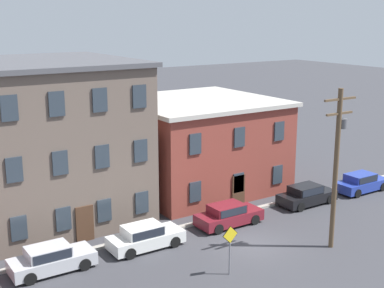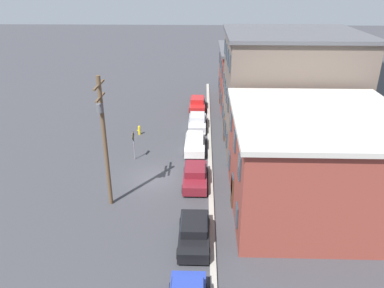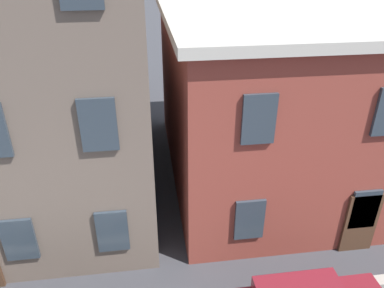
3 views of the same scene
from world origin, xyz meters
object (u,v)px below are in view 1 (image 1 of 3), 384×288
car_blue (361,182)px  caution_sign (230,242)px  car_maroon (228,214)px  car_silver (51,258)px  car_white (145,236)px  utility_pole (337,160)px  car_black (306,194)px

car_blue → caution_sign: 17.50m
car_maroon → caution_sign: size_ratio=1.63×
caution_sign → car_blue: bearing=17.8°
car_silver → car_white: 5.51m
car_blue → caution_sign: bearing=-162.2°
caution_sign → utility_pole: size_ratio=0.29×
car_white → car_blue: (18.78, 0.06, 0.00)m
car_black → utility_pole: size_ratio=0.47×
car_blue → car_white: bearing=-179.8°
car_silver → car_black: bearing=0.4°
car_silver → car_black: size_ratio=1.00×
car_maroon → car_black: bearing=0.7°
car_blue → car_silver: bearing=179.8°
car_blue → caution_sign: caution_sign is taller
car_white → car_blue: bearing=0.2°
car_maroon → caution_sign: 6.84m
car_black → car_white: bearing=-178.9°
car_black → caution_sign: size_ratio=1.63×
car_white → car_maroon: bearing=1.6°
car_white → utility_pole: size_ratio=0.47×
car_black → car_maroon: bearing=-179.3°
utility_pole → car_black: bearing=56.7°
caution_sign → car_silver: bearing=144.7°
car_black → car_blue: (5.60, -0.19, 0.00)m
car_white → car_blue: 18.78m
car_white → car_maroon: same height
car_blue → caution_sign: (-16.63, -5.35, 1.05)m
car_silver → car_maroon: (11.65, 0.04, 0.00)m
car_silver → car_maroon: 11.65m
car_black → car_blue: bearing=-2.0°
caution_sign → car_maroon: bearing=53.8°
car_silver → utility_pole: 16.48m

